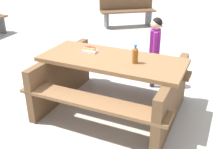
% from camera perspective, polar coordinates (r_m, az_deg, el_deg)
% --- Properties ---
extents(ground_plane, '(30.00, 30.00, 0.00)m').
position_cam_1_polar(ground_plane, '(3.71, 0.00, -7.37)').
color(ground_plane, '#B7B2A8').
rests_on(ground_plane, ground).
extents(picnic_table, '(2.14, 1.88, 0.75)m').
position_cam_1_polar(picnic_table, '(3.49, 0.00, -1.19)').
color(picnic_table, brown).
rests_on(picnic_table, ground).
extents(soda_bottle, '(0.07, 0.07, 0.23)m').
position_cam_1_polar(soda_bottle, '(3.19, 4.90, 4.16)').
color(soda_bottle, brown).
rests_on(soda_bottle, picnic_table).
extents(hotdog_tray, '(0.20, 0.15, 0.08)m').
position_cam_1_polar(hotdog_tray, '(3.56, -4.66, 5.15)').
color(hotdog_tray, white).
rests_on(hotdog_tray, picnic_table).
extents(child_in_coat, '(0.17, 0.27, 1.09)m').
position_cam_1_polar(child_in_coat, '(4.12, 9.02, 6.46)').
color(child_in_coat, '#3F334C').
rests_on(child_in_coat, ground).
extents(park_bench_near, '(1.55, 0.87, 0.85)m').
position_cam_1_polar(park_bench_near, '(7.66, 3.23, 13.44)').
color(park_bench_near, brown).
rests_on(park_bench_near, ground).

